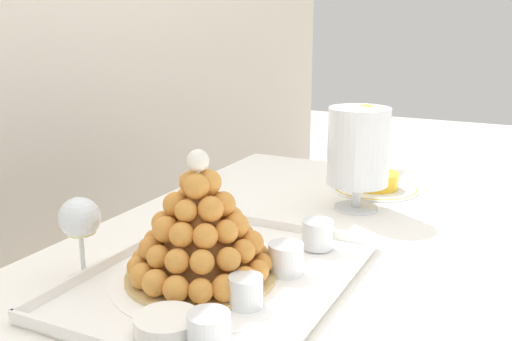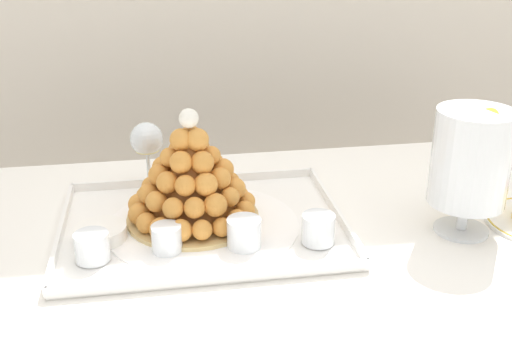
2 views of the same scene
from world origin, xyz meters
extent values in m
cylinder|color=brown|center=(-0.60, 0.33, 0.36)|extent=(0.04, 0.04, 0.71)
cylinder|color=brown|center=(0.60, 0.33, 0.36)|extent=(0.04, 0.04, 0.71)
cube|color=brown|center=(0.00, 0.00, 0.72)|extent=(1.32, 0.79, 0.02)
cube|color=white|center=(0.00, 0.00, 0.73)|extent=(1.38, 0.85, 0.00)
cube|color=white|center=(0.00, 0.42, 0.60)|extent=(1.38, 0.01, 0.26)
cube|color=white|center=(-0.19, 0.05, 0.74)|extent=(0.52, 0.40, 0.01)
cube|color=white|center=(-0.19, -0.15, 0.75)|extent=(0.52, 0.01, 0.02)
cube|color=white|center=(-0.19, 0.25, 0.75)|extent=(0.52, 0.01, 0.02)
cube|color=white|center=(-0.45, 0.05, 0.75)|extent=(0.01, 0.40, 0.02)
cube|color=white|center=(0.07, 0.05, 0.75)|extent=(0.01, 0.40, 0.02)
cylinder|color=white|center=(-0.19, 0.05, 0.74)|extent=(0.37, 0.37, 0.00)
cylinder|color=tan|center=(-0.21, 0.08, 0.75)|extent=(0.25, 0.25, 0.01)
cone|color=#B7702E|center=(-0.21, 0.08, 0.84)|extent=(0.17, 0.17, 0.17)
sphere|color=gold|center=(-0.11, 0.08, 0.77)|extent=(0.04, 0.04, 0.04)
sphere|color=gold|center=(-0.11, 0.11, 0.77)|extent=(0.04, 0.04, 0.04)
sphere|color=orange|center=(-0.13, 0.14, 0.77)|extent=(0.04, 0.04, 0.04)
sphere|color=gold|center=(-0.16, 0.17, 0.77)|extent=(0.04, 0.04, 0.04)
sphere|color=gold|center=(-0.20, 0.18, 0.77)|extent=(0.04, 0.04, 0.04)
sphere|color=gold|center=(-0.24, 0.17, 0.77)|extent=(0.04, 0.04, 0.04)
sphere|color=gold|center=(-0.27, 0.16, 0.77)|extent=(0.04, 0.04, 0.04)
sphere|color=gold|center=(-0.30, 0.13, 0.77)|extent=(0.04, 0.04, 0.04)
sphere|color=gold|center=(-0.31, 0.09, 0.77)|extent=(0.04, 0.04, 0.04)
sphere|color=orange|center=(-0.31, 0.06, 0.77)|extent=(0.04, 0.04, 0.04)
sphere|color=orange|center=(-0.30, 0.02, 0.77)|extent=(0.04, 0.04, 0.04)
sphere|color=orange|center=(-0.27, -0.01, 0.77)|extent=(0.04, 0.04, 0.04)
sphere|color=gold|center=(-0.24, -0.02, 0.77)|extent=(0.04, 0.04, 0.04)
sphere|color=orange|center=(-0.20, -0.03, 0.77)|extent=(0.04, 0.04, 0.04)
sphere|color=orange|center=(-0.16, -0.02, 0.77)|extent=(0.04, 0.04, 0.04)
sphere|color=orange|center=(-0.13, 0.01, 0.77)|extent=(0.04, 0.04, 0.04)
sphere|color=orange|center=(-0.11, 0.04, 0.77)|extent=(0.04, 0.04, 0.04)
sphere|color=orange|center=(-0.13, 0.10, 0.80)|extent=(0.04, 0.04, 0.04)
sphere|color=gold|center=(-0.15, 0.14, 0.80)|extent=(0.04, 0.04, 0.04)
sphere|color=gold|center=(-0.19, 0.15, 0.80)|extent=(0.04, 0.04, 0.04)
sphere|color=orange|center=(-0.23, 0.15, 0.80)|extent=(0.04, 0.04, 0.04)
sphere|color=orange|center=(-0.26, 0.14, 0.80)|extent=(0.04, 0.04, 0.04)
sphere|color=orange|center=(-0.28, 0.11, 0.80)|extent=(0.04, 0.04, 0.04)
sphere|color=orange|center=(-0.29, 0.07, 0.81)|extent=(0.04, 0.04, 0.04)
sphere|color=gold|center=(-0.28, 0.03, 0.81)|extent=(0.04, 0.04, 0.04)
sphere|color=orange|center=(-0.25, 0.00, 0.81)|extent=(0.04, 0.04, 0.04)
sphere|color=orange|center=(-0.21, -0.01, 0.81)|extent=(0.04, 0.04, 0.04)
sphere|color=orange|center=(-0.17, 0.00, 0.81)|extent=(0.04, 0.04, 0.04)
sphere|color=gold|center=(-0.14, 0.03, 0.81)|extent=(0.04, 0.04, 0.04)
sphere|color=gold|center=(-0.13, 0.06, 0.81)|extent=(0.04, 0.04, 0.04)
sphere|color=orange|center=(-0.16, 0.11, 0.84)|extent=(0.04, 0.04, 0.04)
sphere|color=orange|center=(-0.19, 0.13, 0.84)|extent=(0.04, 0.04, 0.04)
sphere|color=orange|center=(-0.23, 0.13, 0.84)|extent=(0.04, 0.04, 0.04)
sphere|color=orange|center=(-0.26, 0.11, 0.84)|extent=(0.04, 0.04, 0.04)
sphere|color=orange|center=(-0.27, 0.07, 0.84)|extent=(0.04, 0.04, 0.04)
sphere|color=orange|center=(-0.25, 0.04, 0.84)|extent=(0.04, 0.04, 0.04)
sphere|color=orange|center=(-0.22, 0.02, 0.84)|extent=(0.04, 0.04, 0.04)
sphere|color=gold|center=(-0.19, 0.02, 0.84)|extent=(0.04, 0.04, 0.04)
sphere|color=orange|center=(-0.16, 0.04, 0.84)|extent=(0.04, 0.04, 0.04)
sphere|color=orange|center=(-0.15, 0.08, 0.84)|extent=(0.04, 0.04, 0.04)
sphere|color=gold|center=(-0.19, 0.11, 0.87)|extent=(0.04, 0.04, 0.04)
sphere|color=orange|center=(-0.23, 0.11, 0.87)|extent=(0.04, 0.04, 0.04)
sphere|color=gold|center=(-0.25, 0.08, 0.87)|extent=(0.04, 0.04, 0.04)
sphere|color=orange|center=(-0.23, 0.04, 0.88)|extent=(0.04, 0.04, 0.04)
sphere|color=orange|center=(-0.19, 0.04, 0.87)|extent=(0.04, 0.04, 0.04)
sphere|color=orange|center=(-0.17, 0.08, 0.87)|extent=(0.04, 0.04, 0.04)
sphere|color=orange|center=(-0.21, 0.09, 0.91)|extent=(0.04, 0.04, 0.04)
sphere|color=orange|center=(-0.23, 0.07, 0.91)|extent=(0.04, 0.04, 0.04)
sphere|color=gold|center=(-0.20, 0.06, 0.91)|extent=(0.04, 0.04, 0.04)
sphere|color=white|center=(-0.21, 0.08, 0.95)|extent=(0.04, 0.04, 0.04)
cylinder|color=silver|center=(-0.39, -0.05, 0.77)|extent=(0.06, 0.06, 0.05)
cylinder|color=gold|center=(-0.39, -0.05, 0.75)|extent=(0.05, 0.05, 0.02)
cylinder|color=#EAC166|center=(-0.39, -0.05, 0.77)|extent=(0.05, 0.05, 0.02)
sphere|color=brown|center=(-0.38, -0.05, 0.78)|extent=(0.02, 0.02, 0.02)
cylinder|color=silver|center=(-0.26, -0.04, 0.77)|extent=(0.05, 0.05, 0.05)
cylinder|color=gold|center=(-0.26, -0.04, 0.75)|extent=(0.05, 0.05, 0.02)
cylinder|color=#EAC166|center=(-0.26, -0.04, 0.77)|extent=(0.05, 0.05, 0.01)
sphere|color=brown|center=(-0.26, -0.04, 0.78)|extent=(0.01, 0.01, 0.01)
cylinder|color=silver|center=(-0.13, -0.04, 0.77)|extent=(0.06, 0.06, 0.05)
cylinder|color=gold|center=(-0.13, -0.04, 0.75)|extent=(0.05, 0.05, 0.02)
cylinder|color=#EAC166|center=(-0.13, -0.04, 0.77)|extent=(0.05, 0.05, 0.02)
sphere|color=brown|center=(-0.12, -0.04, 0.78)|extent=(0.02, 0.02, 0.02)
cylinder|color=silver|center=(0.01, -0.05, 0.77)|extent=(0.06, 0.06, 0.05)
cylinder|color=gold|center=(0.01, -0.05, 0.75)|extent=(0.05, 0.05, 0.02)
cylinder|color=#EAC166|center=(0.01, -0.05, 0.77)|extent=(0.05, 0.05, 0.02)
sphere|color=brown|center=(0.00, -0.06, 0.79)|extent=(0.02, 0.02, 0.02)
cylinder|color=white|center=(-0.38, 0.03, 0.75)|extent=(0.09, 0.09, 0.02)
cylinder|color=#F2CC59|center=(-0.38, 0.03, 0.76)|extent=(0.08, 0.08, 0.00)
cylinder|color=white|center=(0.29, -0.04, 0.74)|extent=(0.10, 0.10, 0.01)
cylinder|color=white|center=(0.29, -0.04, 0.77)|extent=(0.02, 0.02, 0.05)
cylinder|color=white|center=(0.29, -0.04, 0.88)|extent=(0.14, 0.14, 0.18)
cylinder|color=brown|center=(0.30, -0.05, 0.81)|extent=(0.05, 0.05, 0.06)
cylinder|color=yellow|center=(0.29, 0.00, 0.81)|extent=(0.06, 0.06, 0.06)
cylinder|color=#D199D8|center=(0.27, -0.04, 0.81)|extent=(0.06, 0.05, 0.05)
cylinder|color=brown|center=(0.28, -0.07, 0.81)|extent=(0.07, 0.05, 0.07)
cylinder|color=#9ED860|center=(0.32, -0.02, 0.84)|extent=(0.06, 0.05, 0.05)
cylinder|color=#72B2E0|center=(0.26, -0.03, 0.84)|extent=(0.05, 0.05, 0.04)
cylinder|color=#D199D8|center=(0.29, -0.07, 0.84)|extent=(0.05, 0.05, 0.04)
cylinder|color=brown|center=(0.29, -0.03, 0.86)|extent=(0.05, 0.05, 0.04)
cylinder|color=pink|center=(0.25, -0.03, 0.86)|extent=(0.06, 0.05, 0.05)
cylinder|color=#F9A54C|center=(0.28, -0.05, 0.86)|extent=(0.05, 0.05, 0.03)
cylinder|color=#E54C47|center=(0.30, -0.05, 0.86)|extent=(0.06, 0.06, 0.06)
cylinder|color=#D199D8|center=(0.28, -0.01, 0.88)|extent=(0.06, 0.05, 0.06)
cylinder|color=#72B2E0|center=(0.27, -0.07, 0.88)|extent=(0.05, 0.05, 0.04)
cylinder|color=#F9A54C|center=(0.30, -0.04, 0.88)|extent=(0.06, 0.05, 0.05)
cylinder|color=yellow|center=(0.27, -0.03, 0.91)|extent=(0.07, 0.06, 0.07)
cylinder|color=#9ED860|center=(0.28, -0.05, 0.91)|extent=(0.06, 0.05, 0.06)
cylinder|color=#E54C47|center=(0.32, -0.03, 0.91)|extent=(0.05, 0.05, 0.03)
cylinder|color=pink|center=(0.26, -0.03, 0.93)|extent=(0.07, 0.06, 0.06)
cylinder|color=brown|center=(0.28, -0.06, 0.93)|extent=(0.07, 0.06, 0.07)
cylinder|color=#E54C47|center=(0.31, -0.04, 0.93)|extent=(0.07, 0.05, 0.07)
cylinder|color=#72B2E0|center=(0.29, -0.03, 0.93)|extent=(0.07, 0.05, 0.06)
cylinder|color=#D199D8|center=(0.25, -0.06, 0.95)|extent=(0.06, 0.06, 0.04)
cylinder|color=yellow|center=(0.30, -0.05, 0.95)|extent=(0.05, 0.05, 0.05)
cylinder|color=pink|center=(0.29, -0.02, 0.95)|extent=(0.06, 0.05, 0.04)
cylinder|color=silver|center=(-0.29, 0.26, 0.74)|extent=(0.06, 0.06, 0.00)
cylinder|color=silver|center=(-0.29, 0.26, 0.78)|extent=(0.01, 0.01, 0.08)
sphere|color=silver|center=(-0.29, 0.26, 0.85)|extent=(0.07, 0.07, 0.07)
cylinder|color=#EAE08C|center=(-0.29, 0.26, 0.83)|extent=(0.05, 0.05, 0.03)
camera|label=1|loc=(-0.99, -0.42, 1.17)|focal=41.47mm
camera|label=2|loc=(-0.26, -1.01, 1.30)|focal=43.92mm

